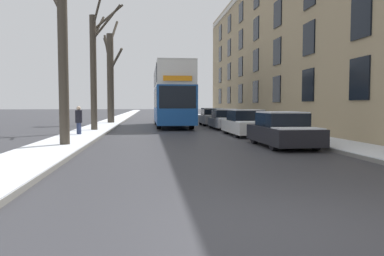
# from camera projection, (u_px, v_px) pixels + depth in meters

# --- Properties ---
(ground_plane) EXTENTS (320.00, 320.00, 0.00)m
(ground_plane) POSITION_uv_depth(u_px,v_px,m) (300.00, 227.00, 5.01)
(ground_plane) COLOR #38383D
(sidewalk_left) EXTENTS (2.15, 130.00, 0.16)m
(sidewalk_left) POSITION_uv_depth(u_px,v_px,m) (125.00, 116.00, 56.90)
(sidewalk_left) COLOR slate
(sidewalk_left) RESTS_ON ground
(sidewalk_right) EXTENTS (2.15, 130.00, 0.16)m
(sidewalk_right) POSITION_uv_depth(u_px,v_px,m) (196.00, 115.00, 58.18)
(sidewalk_right) COLOR slate
(sidewalk_right) RESTS_ON ground
(terrace_facade_right) EXTENTS (9.10, 44.25, 12.28)m
(terrace_facade_right) POSITION_uv_depth(u_px,v_px,m) (325.00, 44.00, 27.42)
(terrace_facade_right) COLOR tan
(terrace_facade_right) RESTS_ON ground
(bare_tree_left_0) EXTENTS (3.17, 2.85, 8.78)m
(bare_tree_left_0) POSITION_uv_depth(u_px,v_px,m) (63.00, 48.00, 13.96)
(bare_tree_left_0) COLOR #423A30
(bare_tree_left_0) RESTS_ON ground
(bare_tree_left_1) EXTENTS (2.09, 2.55, 8.04)m
(bare_tree_left_1) POSITION_uv_depth(u_px,v_px,m) (95.00, 65.00, 22.52)
(bare_tree_left_1) COLOR #423A30
(bare_tree_left_1) RESTS_ON ground
(bare_tree_left_2) EXTENTS (2.02, 3.65, 9.17)m
(bare_tree_left_2) POSITION_uv_depth(u_px,v_px,m) (110.00, 74.00, 32.08)
(bare_tree_left_2) COLOR #423A30
(bare_tree_left_2) RESTS_ON ground
(double_decker_bus) EXTENTS (2.62, 10.83, 4.60)m
(double_decker_bus) POSITION_uv_depth(u_px,v_px,m) (172.00, 93.00, 28.76)
(double_decker_bus) COLOR #194C99
(double_decker_bus) RESTS_ON ground
(parked_car_0) EXTENTS (1.80, 4.16, 1.38)m
(parked_car_0) POSITION_uv_depth(u_px,v_px,m) (283.00, 130.00, 14.75)
(parked_car_0) COLOR black
(parked_car_0) RESTS_ON ground
(parked_car_1) EXTENTS (1.85, 4.52, 1.41)m
(parked_car_1) POSITION_uv_depth(u_px,v_px,m) (246.00, 123.00, 20.25)
(parked_car_1) COLOR silver
(parked_car_1) RESTS_ON ground
(parked_car_2) EXTENTS (1.73, 3.97, 1.40)m
(parked_car_2) POSITION_uv_depth(u_px,v_px,m) (225.00, 120.00, 25.73)
(parked_car_2) COLOR #9EA3AD
(parked_car_2) RESTS_ON ground
(parked_car_3) EXTENTS (1.80, 3.93, 1.41)m
(parked_car_3) POSITION_uv_depth(u_px,v_px,m) (212.00, 117.00, 30.91)
(parked_car_3) COLOR #9EA3AD
(parked_car_3) RESTS_ON ground
(pedestrian_left_sidewalk) EXTENTS (0.35, 0.35, 1.59)m
(pedestrian_left_sidewalk) POSITION_uv_depth(u_px,v_px,m) (79.00, 120.00, 19.13)
(pedestrian_left_sidewalk) COLOR navy
(pedestrian_left_sidewalk) RESTS_ON ground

